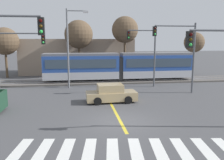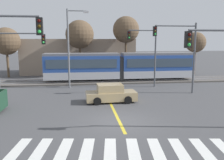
% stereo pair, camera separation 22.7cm
% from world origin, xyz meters
% --- Properties ---
extents(ground_plane, '(200.00, 200.00, 0.00)m').
position_xyz_m(ground_plane, '(0.00, 0.00, 0.00)').
color(ground_plane, '#474749').
extents(track_bed, '(120.00, 4.00, 0.18)m').
position_xyz_m(track_bed, '(0.00, 14.90, 0.09)').
color(track_bed, '#56514C').
rests_on(track_bed, ground).
extents(rail_near, '(120.00, 0.08, 0.10)m').
position_xyz_m(rail_near, '(0.00, 14.18, 0.23)').
color(rail_near, '#939399').
rests_on(rail_near, track_bed).
extents(rail_far, '(120.00, 0.08, 0.10)m').
position_xyz_m(rail_far, '(0.00, 15.62, 0.23)').
color(rail_far, '#939399').
rests_on(rail_far, track_bed).
extents(light_rail_tram, '(18.50, 2.64, 3.43)m').
position_xyz_m(light_rail_tram, '(2.54, 14.89, 2.05)').
color(light_rail_tram, '#B7BAC1').
rests_on(light_rail_tram, track_bed).
extents(crosswalk_stripe_0, '(0.93, 2.85, 0.01)m').
position_xyz_m(crosswalk_stripe_0, '(-5.45, -3.28, 0.00)').
color(crosswalk_stripe_0, silver).
rests_on(crosswalk_stripe_0, ground).
extents(crosswalk_stripe_1, '(0.93, 2.85, 0.01)m').
position_xyz_m(crosswalk_stripe_1, '(-4.36, -3.43, 0.00)').
color(crosswalk_stripe_1, silver).
rests_on(crosswalk_stripe_1, ground).
extents(crosswalk_stripe_2, '(0.93, 2.85, 0.01)m').
position_xyz_m(crosswalk_stripe_2, '(-3.27, -3.58, 0.00)').
color(crosswalk_stripe_2, silver).
rests_on(crosswalk_stripe_2, ground).
extents(crosswalk_stripe_3, '(0.93, 2.85, 0.01)m').
position_xyz_m(crosswalk_stripe_3, '(-2.18, -3.72, 0.00)').
color(crosswalk_stripe_3, silver).
rests_on(crosswalk_stripe_3, ground).
extents(crosswalk_stripe_4, '(0.93, 2.85, 0.01)m').
position_xyz_m(crosswalk_stripe_4, '(-1.09, -3.87, 0.00)').
color(crosswalk_stripe_4, silver).
rests_on(crosswalk_stripe_4, ground).
extents(crosswalk_stripe_5, '(0.93, 2.85, 0.01)m').
position_xyz_m(crosswalk_stripe_5, '(0.00, -4.02, 0.00)').
color(crosswalk_stripe_5, silver).
rests_on(crosswalk_stripe_5, ground).
extents(crosswalk_stripe_6, '(0.93, 2.85, 0.01)m').
position_xyz_m(crosswalk_stripe_6, '(1.09, -4.16, 0.00)').
color(crosswalk_stripe_6, silver).
rests_on(crosswalk_stripe_6, ground).
extents(crosswalk_stripe_7, '(0.93, 2.85, 0.01)m').
position_xyz_m(crosswalk_stripe_7, '(2.18, -4.31, 0.00)').
color(crosswalk_stripe_7, silver).
rests_on(crosswalk_stripe_7, ground).
extents(crosswalk_stripe_8, '(0.93, 2.85, 0.01)m').
position_xyz_m(crosswalk_stripe_8, '(3.27, -4.46, 0.00)').
color(crosswalk_stripe_8, silver).
rests_on(crosswalk_stripe_8, ground).
extents(lane_centre_line, '(0.20, 14.91, 0.01)m').
position_xyz_m(lane_centre_line, '(0.00, 5.44, 0.00)').
color(lane_centre_line, gold).
rests_on(lane_centre_line, ground).
extents(sedan_crossing, '(4.25, 2.02, 1.52)m').
position_xyz_m(sedan_crossing, '(0.10, 5.09, 0.70)').
color(sedan_crossing, tan).
rests_on(sedan_crossing, ground).
extents(traffic_light_mid_left, '(4.25, 0.38, 6.19)m').
position_xyz_m(traffic_light_mid_left, '(-8.13, 7.44, 4.11)').
color(traffic_light_mid_left, '#515459').
rests_on(traffic_light_mid_left, ground).
extents(traffic_light_far_right, '(3.25, 0.38, 6.80)m').
position_xyz_m(traffic_light_far_right, '(4.83, 11.10, 4.36)').
color(traffic_light_far_right, '#515459').
rests_on(traffic_light_far_right, ground).
extents(traffic_light_mid_right, '(4.25, 0.38, 6.79)m').
position_xyz_m(traffic_light_mid_right, '(7.18, 7.44, 4.54)').
color(traffic_light_mid_right, '#515459').
rests_on(traffic_light_mid_right, ground).
extents(street_lamp_centre, '(2.32, 0.28, 8.41)m').
position_xyz_m(street_lamp_centre, '(-3.41, 11.67, 4.80)').
color(street_lamp_centre, slate).
rests_on(street_lamp_centre, ground).
extents(bare_tree_far_west, '(3.79, 3.79, 6.93)m').
position_xyz_m(bare_tree_far_west, '(-12.48, 20.48, 5.01)').
color(bare_tree_far_west, brown).
rests_on(bare_tree_far_west, ground).
extents(bare_tree_west, '(3.94, 3.94, 7.95)m').
position_xyz_m(bare_tree_west, '(-2.41, 19.59, 5.95)').
color(bare_tree_west, brown).
rests_on(bare_tree_west, ground).
extents(bare_tree_east, '(3.74, 3.74, 8.54)m').
position_xyz_m(bare_tree_east, '(4.11, 19.49, 6.62)').
color(bare_tree_east, brown).
rests_on(bare_tree_east, ground).
extents(bare_tree_far_east, '(3.05, 3.05, 6.40)m').
position_xyz_m(bare_tree_far_east, '(14.87, 19.87, 4.84)').
color(bare_tree_far_east, brown).
rests_on(bare_tree_far_east, ground).
extents(building_backdrop_far, '(17.35, 6.00, 5.37)m').
position_xyz_m(building_backdrop_far, '(-2.59, 24.53, 2.68)').
color(building_backdrop_far, gray).
rests_on(building_backdrop_far, ground).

